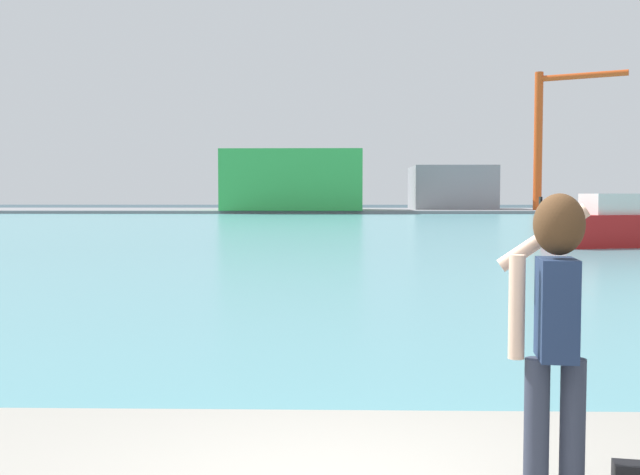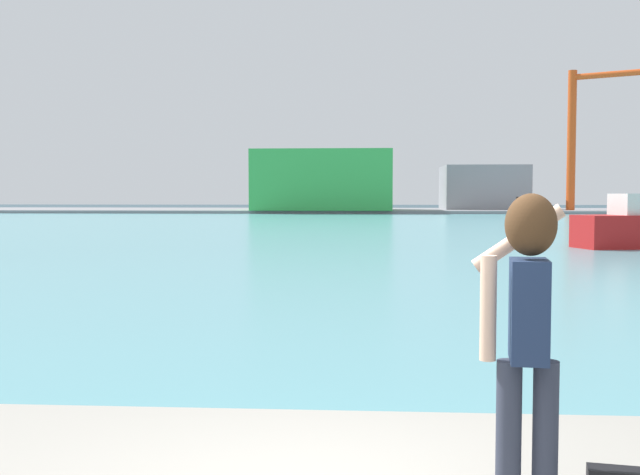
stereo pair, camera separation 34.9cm
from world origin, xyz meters
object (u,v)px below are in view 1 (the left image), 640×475
at_px(boat_moored_2, 634,227).
at_px(warehouse_right, 451,188).
at_px(warehouse_left, 293,180).
at_px(person_photographer, 555,315).
at_px(port_crane, 548,127).

distance_m(boat_moored_2, warehouse_right, 65.81).
distance_m(boat_moored_2, warehouse_left, 61.47).
height_order(person_photographer, port_crane, port_crane).
relative_size(person_photographer, warehouse_left, 0.11).
xyz_separation_m(person_photographer, warehouse_right, (13.30, 93.72, 1.55)).
height_order(boat_moored_2, warehouse_left, warehouse_left).
height_order(warehouse_left, warehouse_right, warehouse_left).
xyz_separation_m(boat_moored_2, warehouse_right, (2.06, 65.74, 2.23)).
height_order(person_photographer, warehouse_right, warehouse_right).
xyz_separation_m(person_photographer, port_crane, (23.52, 86.50, 8.66)).
relative_size(boat_moored_2, warehouse_right, 0.76).
xyz_separation_m(boat_moored_2, port_crane, (12.28, 58.52, 9.33)).
distance_m(person_photographer, warehouse_right, 94.67).
relative_size(warehouse_left, warehouse_right, 1.54).
relative_size(warehouse_right, port_crane, 0.65).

